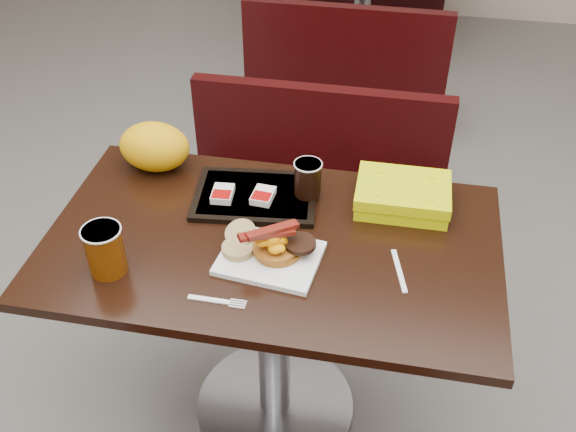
% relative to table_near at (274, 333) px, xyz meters
% --- Properties ---
extents(floor, '(6.00, 7.00, 0.01)m').
position_rel_table_near_xyz_m(floor, '(0.00, 0.00, -0.38)').
color(floor, slate).
rests_on(floor, ground).
extents(table_near, '(1.20, 0.70, 0.75)m').
position_rel_table_near_xyz_m(table_near, '(0.00, 0.00, 0.00)').
color(table_near, black).
rests_on(table_near, floor).
extents(bench_near_n, '(1.00, 0.46, 0.72)m').
position_rel_table_near_xyz_m(bench_near_n, '(0.00, 0.70, -0.02)').
color(bench_near_n, black).
rests_on(bench_near_n, floor).
extents(table_far, '(1.20, 0.70, 0.75)m').
position_rel_table_near_xyz_m(table_far, '(0.00, 2.60, 0.00)').
color(table_far, black).
rests_on(table_far, floor).
extents(bench_far_s, '(1.00, 0.46, 0.72)m').
position_rel_table_near_xyz_m(bench_far_s, '(0.00, 1.90, -0.02)').
color(bench_far_s, black).
rests_on(bench_far_s, floor).
extents(platter, '(0.27, 0.22, 0.01)m').
position_rel_table_near_xyz_m(platter, '(0.01, -0.08, 0.38)').
color(platter, white).
rests_on(platter, table_near).
extents(pancake_stack, '(0.15, 0.15, 0.02)m').
position_rel_table_near_xyz_m(pancake_stack, '(0.03, -0.06, 0.40)').
color(pancake_stack, brown).
rests_on(pancake_stack, platter).
extents(sausage_patty, '(0.10, 0.10, 0.01)m').
position_rel_table_near_xyz_m(sausage_patty, '(0.08, -0.05, 0.42)').
color(sausage_patty, black).
rests_on(sausage_patty, pancake_stack).
extents(scrambled_eggs, '(0.11, 0.10, 0.05)m').
position_rel_table_near_xyz_m(scrambled_eggs, '(0.02, -0.07, 0.44)').
color(scrambled_eggs, orange).
rests_on(scrambled_eggs, pancake_stack).
extents(bacon_strips, '(0.16, 0.13, 0.01)m').
position_rel_table_near_xyz_m(bacon_strips, '(0.01, -0.08, 0.47)').
color(bacon_strips, '#460705').
rests_on(bacon_strips, scrambled_eggs).
extents(muffin_bottom, '(0.10, 0.10, 0.02)m').
position_rel_table_near_xyz_m(muffin_bottom, '(-0.07, -0.08, 0.40)').
color(muffin_bottom, tan).
rests_on(muffin_bottom, platter).
extents(muffin_top, '(0.10, 0.10, 0.05)m').
position_rel_table_near_xyz_m(muffin_top, '(-0.07, -0.03, 0.41)').
color(muffin_top, tan).
rests_on(muffin_top, platter).
extents(coffee_cup_near, '(0.10, 0.10, 0.13)m').
position_rel_table_near_xyz_m(coffee_cup_near, '(-0.38, -0.19, 0.44)').
color(coffee_cup_near, '#8A3E05').
rests_on(coffee_cup_near, table_near).
extents(fork, '(0.14, 0.03, 0.00)m').
position_rel_table_near_xyz_m(fork, '(-0.10, -0.24, 0.38)').
color(fork, white).
rests_on(fork, table_near).
extents(knife, '(0.05, 0.15, 0.00)m').
position_rel_table_near_xyz_m(knife, '(0.34, -0.06, 0.38)').
color(knife, white).
rests_on(knife, table_near).
extents(condiment_syrup, '(0.05, 0.04, 0.01)m').
position_rel_table_near_xyz_m(condiment_syrup, '(-0.02, 0.08, 0.38)').
color(condiment_syrup, '#AC2207').
rests_on(condiment_syrup, table_near).
extents(condiment_ketchup, '(0.05, 0.05, 0.01)m').
position_rel_table_near_xyz_m(condiment_ketchup, '(-0.12, 0.08, 0.38)').
color(condiment_ketchup, '#8C0504').
rests_on(condiment_ketchup, table_near).
extents(tray, '(0.37, 0.28, 0.02)m').
position_rel_table_near_xyz_m(tray, '(-0.08, 0.17, 0.38)').
color(tray, black).
rests_on(tray, table_near).
extents(hashbrown_sleeve_left, '(0.06, 0.08, 0.02)m').
position_rel_table_near_xyz_m(hashbrown_sleeve_left, '(-0.17, 0.14, 0.40)').
color(hashbrown_sleeve_left, silver).
rests_on(hashbrown_sleeve_left, tray).
extents(hashbrown_sleeve_right, '(0.06, 0.08, 0.02)m').
position_rel_table_near_xyz_m(hashbrown_sleeve_right, '(-0.06, 0.15, 0.40)').
color(hashbrown_sleeve_right, silver).
rests_on(hashbrown_sleeve_right, tray).
extents(coffee_cup_far, '(0.10, 0.10, 0.10)m').
position_rel_table_near_xyz_m(coffee_cup_far, '(0.06, 0.20, 0.44)').
color(coffee_cup_far, black).
rests_on(coffee_cup_far, tray).
extents(clamshell, '(0.26, 0.20, 0.07)m').
position_rel_table_near_xyz_m(clamshell, '(0.33, 0.21, 0.41)').
color(clamshell, '#CBD103').
rests_on(clamshell, table_near).
extents(paper_bag, '(0.22, 0.17, 0.15)m').
position_rel_table_near_xyz_m(paper_bag, '(-0.41, 0.26, 0.45)').
color(paper_bag, '#FAB408').
rests_on(paper_bag, table_near).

